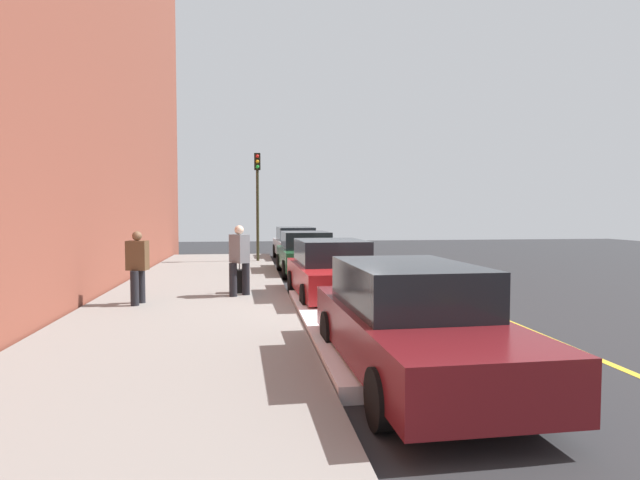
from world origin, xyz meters
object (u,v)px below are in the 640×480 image
parked_car_maroon (411,321)px  rolling_suitcase (240,281)px  parked_car_green (306,253)px  pedestrian_brown_coat (138,265)px  traffic_light_pole (257,189)px  parked_car_red (332,271)px  pedestrian_grey_coat (239,258)px  parked_car_silver (296,243)px

parked_car_maroon → rolling_suitcase: bearing=-160.6°
parked_car_green → parked_car_maroon: size_ratio=0.86×
parked_car_maroon → parked_car_green: bearing=-179.4°
pedestrian_brown_coat → traffic_light_pole: bearing=164.5°
traffic_light_pole → parked_car_red: bearing=9.9°
parked_car_maroon → pedestrian_brown_coat: size_ratio=2.97×
parked_car_red → rolling_suitcase: (-0.71, -2.27, -0.31)m
pedestrian_grey_coat → parked_car_silver: bearing=168.0°
parked_car_green → rolling_suitcase: bearing=-24.3°
parked_car_silver → parked_car_red: 11.46m
parked_car_green → parked_car_silver: bearing=178.6°
parked_car_silver → parked_car_green: bearing=-1.4°
parked_car_maroon → rolling_suitcase: parked_car_maroon is taller
pedestrian_grey_coat → traffic_light_pole: 9.52m
parked_car_green → parked_car_red: 5.68m
parked_car_green → pedestrian_brown_coat: bearing=-35.1°
parked_car_silver → pedestrian_brown_coat: 12.98m
parked_car_maroon → traffic_light_pole: 15.81m
parked_car_green → rolling_suitcase: size_ratio=4.36×
parked_car_red → pedestrian_grey_coat: size_ratio=2.48×
parked_car_green → pedestrian_brown_coat: 7.77m
traffic_light_pole → parked_car_maroon: bearing=6.5°
parked_car_maroon → traffic_light_pole: (-15.52, -1.76, 2.45)m
parked_car_silver → traffic_light_pole: traffic_light_pole is taller
parked_car_silver → rolling_suitcase: bearing=-12.5°
rolling_suitcase → traffic_light_pole: bearing=176.0°
traffic_light_pole → rolling_suitcase: traffic_light_pole is taller
traffic_light_pole → rolling_suitcase: bearing=-4.0°
pedestrian_brown_coat → rolling_suitcase: bearing=121.9°
pedestrian_grey_coat → parked_car_maroon: bearing=20.7°
parked_car_silver → pedestrian_grey_coat: bearing=-12.0°
traffic_light_pole → pedestrian_grey_coat: bearing=-3.7°
pedestrian_brown_coat → parked_car_red: bearing=98.5°
parked_car_red → pedestrian_brown_coat: pedestrian_brown_coat is taller
parked_car_green → pedestrian_grey_coat: (5.44, -2.24, 0.32)m
rolling_suitcase → parked_car_red: bearing=72.7°
pedestrian_brown_coat → parked_car_green: bearing=144.9°
parked_car_maroon → pedestrian_grey_coat: pedestrian_grey_coat is taller
parked_car_red → pedestrian_brown_coat: size_ratio=2.63×
parked_car_green → parked_car_maroon: 11.70m
parked_car_red → parked_car_maroon: bearing=0.9°
pedestrian_grey_coat → rolling_suitcase: size_ratio=1.82×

